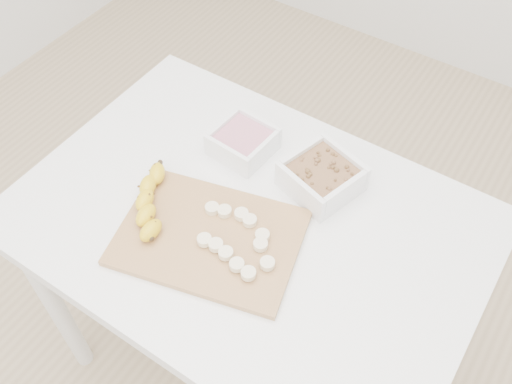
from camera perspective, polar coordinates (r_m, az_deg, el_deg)
The scene contains 7 objects.
ground at distance 1.89m, azimuth -0.52°, elevation -16.27°, with size 3.50×3.50×0.00m, color #C6AD89.
table at distance 1.31m, azimuth -0.73°, elevation -5.15°, with size 1.00×0.70×0.75m.
bowl_yogurt at distance 1.34m, azimuth -1.30°, elevation 5.08°, with size 0.14×0.14×0.06m.
bowl_granola at distance 1.27m, azimuth 6.60°, elevation 1.56°, with size 0.18×0.18×0.07m.
cutting_board at distance 1.20m, azimuth -4.69°, elevation -4.53°, with size 0.37×0.27×0.01m, color tan.
banana at distance 1.24m, azimuth -10.50°, elevation -1.04°, with size 0.05×0.20×0.03m, color gold, non-canonical shape.
banana_slices at distance 1.17m, azimuth -1.89°, elevation -4.71°, with size 0.20×0.14×0.02m.
Camera 1 is at (0.42, -0.60, 1.74)m, focal length 40.00 mm.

